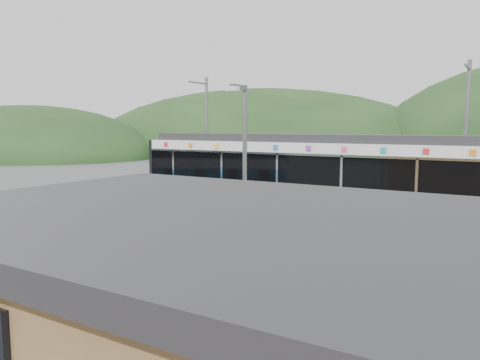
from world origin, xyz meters
The scene contains 9 objects.
ground centered at (0.00, 0.00, 0.00)m, with size 120.00×120.00×0.00m, color #4C4C4F.
hills centered at (6.19, 5.29, 0.00)m, with size 146.00×149.00×26.00m.
platform centered at (0.00, 3.30, 0.15)m, with size 26.00×3.20×0.30m, color #9E9E99.
yellow_line centered at (0.00, 2.00, 0.30)m, with size 26.00×0.10×0.01m, color yellow.
train centered at (2.29, 6.00, 2.06)m, with size 20.44×3.01×3.74m.
catenary_mast_west centered at (-7.00, 8.56, 3.65)m, with size 0.18×1.80×7.00m.
catenary_mast_east centered at (7.00, 8.56, 3.65)m, with size 0.18×1.80×7.00m.
station_shelter centered at (6.00, -9.01, 1.55)m, with size 9.20×6.20×3.00m.
lamp_post centered at (2.54, -3.11, 3.16)m, with size 0.37×0.96×5.26m.
Camera 1 is at (9.26, -14.28, 4.13)m, focal length 35.00 mm.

